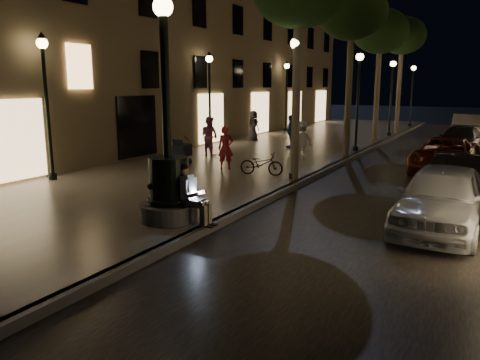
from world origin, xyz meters
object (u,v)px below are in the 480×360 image
Objects in this scene: lamp_left_b at (210,87)px; pedestrian_dark at (253,126)px; lamp_left_a at (46,88)px; stroller at (182,151)px; fountain_lamppost at (168,178)px; tree_second at (352,13)px; tree_far at (402,37)px; lamp_curb_d at (412,87)px; car_fifth at (466,127)px; lamp_curb_c at (392,87)px; bicycle at (261,164)px; lamp_curb_b at (358,87)px; pedestrian_red at (226,148)px; car_second at (457,177)px; lamp_left_c at (286,87)px; pedestrian_blue at (291,131)px; car_third at (445,155)px; tree_third at (380,32)px; pedestrian_pink at (209,136)px; car_front at (442,198)px; pedestrian_white at (302,140)px; seated_man_laptop at (190,193)px; lamp_curb_a at (295,88)px; car_rear at (460,140)px.

lamp_left_b is 2.80× the size of pedestrian_dark.
stroller is at bearing 64.75° from lamp_left_a.
tree_second reaches higher than fountain_lamppost.
lamp_curb_d is at bearing 90.76° from tree_far.
car_fifth is at bearing -37.36° from pedestrian_dark.
lamp_curb_c reaches higher than bicycle.
lamp_curb_b is at bearing 92.86° from tree_second.
stroller is (2.14, 4.53, -2.45)m from lamp_left_a.
car_second is at bearing -41.28° from pedestrian_red.
lamp_curb_d is (0.00, 16.00, 0.00)m from lamp_curb_b.
pedestrian_red is (-8.01, 0.15, 0.36)m from car_second.
tree_far is 6.46× the size of stroller.
car_second is at bearing -52.11° from lamp_left_c.
car_second is (12.14, 4.40, -2.58)m from lamp_left_a.
lamp_curb_d is 1.03× the size of car_fifth.
pedestrian_blue is at bearing 20.96° from lamp_left_b.
lamp_curb_c is at bearing 113.43° from car_third.
tree_third reaches higher than pedestrian_pink.
stroller is 0.75× the size of bicycle.
pedestrian_dark is at bearing 133.93° from car_front.
lamp_left_b is 1.07× the size of car_front.
tree_second is 6.00m from tree_third.
fountain_lamppost is 1.08× the size of lamp_left_b.
pedestrian_white is (-1.49, -13.64, -5.42)m from tree_far.
tree_third reaches higher than lamp_curb_c.
stroller is 0.66× the size of pedestrian_pink.
lamp_curb_c is at bearing 132.09° from pedestrian_blue.
pedestrian_red is at bearing 113.79° from seated_man_laptop.
stroller is 0.26× the size of car_front.
lamp_left_c is at bearing -171.21° from car_fifth.
lamp_curb_d is at bearing -10.03° from pedestrian_dark.
lamp_curb_d is 1.01× the size of car_third.
tree_second is 1.54× the size of lamp_curb_a.
tree_far reaches higher than lamp_curb_b.
lamp_curb_b is at bearing 90.00° from lamp_curb_a.
lamp_left_c is 2.95× the size of pedestrian_red.
lamp_curb_a is 3.75m from pedestrian_red.
tree_second is 3.69m from lamp_curb_b.
seated_man_laptop reaches higher than car_rear.
lamp_left_a is 13.78m from pedestrian_dark.
car_second is (5.04, -11.60, -5.49)m from tree_third.
lamp_curb_c is at bearing -90.00° from lamp_curb_d.
lamp_curb_c is 1.01× the size of car_third.
tree_second is at bearing -104.89° from pedestrian_dark.
fountain_lamppost is at bearing -91.82° from lamp_curb_c.
tree_second is 18.26m from lamp_curb_d.
tree_second is 1.54× the size of lamp_curb_c.
car_fifth is at bearing 55.10° from tree_third.
tree_third is 12.35m from lamp_curb_d.
lamp_left_a is 1.00× the size of lamp_left_b.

